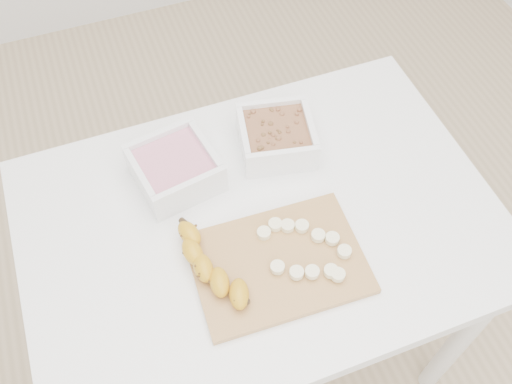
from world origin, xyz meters
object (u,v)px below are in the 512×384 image
object	(u,v)px
bowl_yogurt	(175,168)
cutting_board	(278,263)
table	(261,242)
bowl_granola	(276,136)
banana	(212,267)

from	to	relation	value
bowl_yogurt	cutting_board	distance (m)	0.31
table	bowl_yogurt	bearing A→B (deg)	129.76
cutting_board	bowl_granola	bearing A→B (deg)	68.99
bowl_yogurt	cutting_board	bearing A→B (deg)	-64.90
bowl_granola	cutting_board	size ratio (longest dim) A/B	0.57
table	bowl_yogurt	world-z (taller)	bowl_yogurt
bowl_yogurt	bowl_granola	distance (m)	0.24
bowl_granola	banana	xyz separation A→B (m)	(-0.24, -0.26, -0.01)
table	banana	size ratio (longest dim) A/B	4.58
table	bowl_yogurt	size ratio (longest dim) A/B	5.17
cutting_board	banana	xyz separation A→B (m)	(-0.13, 0.03, 0.03)
bowl_yogurt	banana	distance (m)	0.25
table	banana	world-z (taller)	banana
table	bowl_granola	size ratio (longest dim) A/B	5.22
bowl_granola	banana	world-z (taller)	bowl_granola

